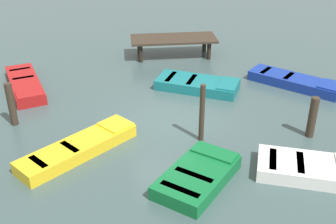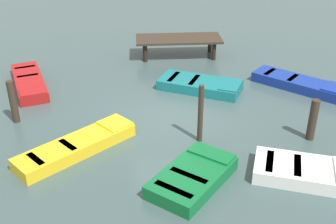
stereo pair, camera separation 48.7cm
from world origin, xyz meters
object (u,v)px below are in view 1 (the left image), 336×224
object	(u,v)px
rowboat_white	(308,168)
rowboat_red	(25,84)
rowboat_teal	(198,84)
mooring_piling_mid_right	(202,113)
rowboat_green	(198,176)
rowboat_blue	(295,81)
dock_segment	(174,40)
mooring_piling_far_left	(11,104)
mooring_piling_near_right	(312,117)
rowboat_yellow	(79,147)

from	to	relation	value
rowboat_white	rowboat_red	distance (m)	11.48
rowboat_teal	mooring_piling_mid_right	xyz separation A→B (m)	(-0.86, -3.88, 0.77)
rowboat_teal	rowboat_green	world-z (taller)	same
rowboat_blue	rowboat_white	bearing A→B (deg)	-65.47
dock_segment	rowboat_blue	bearing A→B (deg)	-42.08
rowboat_red	rowboat_green	bearing A→B (deg)	21.95
rowboat_green	rowboat_blue	bearing A→B (deg)	-2.02
rowboat_red	mooring_piling_far_left	bearing A→B (deg)	-15.05
rowboat_teal	rowboat_red	xyz separation A→B (m)	(-6.98, 1.27, -0.00)
rowboat_red	mooring_piling_near_right	bearing A→B (deg)	45.51
dock_segment	mooring_piling_near_right	world-z (taller)	mooring_piling_near_right
dock_segment	rowboat_red	distance (m)	7.29
dock_segment	mooring_piling_mid_right	world-z (taller)	mooring_piling_mid_right
dock_segment	rowboat_yellow	size ratio (longest dim) A/B	1.12
mooring_piling_near_right	rowboat_white	bearing A→B (deg)	-118.46
mooring_piling_far_left	rowboat_blue	bearing A→B (deg)	6.55
rowboat_yellow	rowboat_green	size ratio (longest dim) A/B	1.27
rowboat_green	mooring_piling_near_right	world-z (taller)	mooring_piling_near_right
dock_segment	mooring_piling_far_left	size ratio (longest dim) A/B	2.72
rowboat_white	mooring_piling_far_left	world-z (taller)	mooring_piling_far_left
rowboat_white	rowboat_blue	world-z (taller)	same
dock_segment	mooring_piling_mid_right	distance (m)	7.91
rowboat_white	mooring_piling_near_right	distance (m)	2.32
mooring_piling_far_left	dock_segment	bearing A→B (deg)	40.26
dock_segment	mooring_piling_far_left	xyz separation A→B (m)	(-6.75, -5.72, -0.04)
dock_segment	rowboat_blue	xyz separation A→B (m)	(4.30, -4.45, -0.61)
rowboat_white	mooring_piling_near_right	bearing A→B (deg)	85.01
rowboat_blue	rowboat_red	world-z (taller)	same
rowboat_yellow	rowboat_blue	bearing A→B (deg)	-14.60
rowboat_green	mooring_piling_near_right	distance (m)	4.64
dock_segment	rowboat_yellow	bearing A→B (deg)	-115.61
rowboat_red	mooring_piling_mid_right	bearing A→B (deg)	35.20
rowboat_white	mooring_piling_near_right	size ratio (longest dim) A/B	2.21
rowboat_red	rowboat_white	bearing A→B (deg)	34.11
dock_segment	rowboat_green	bearing A→B (deg)	-93.33
rowboat_blue	mooring_piling_far_left	size ratio (longest dim) A/B	2.27
rowboat_yellow	rowboat_green	world-z (taller)	same
dock_segment	rowboat_white	distance (m)	10.49
rowboat_yellow	mooring_piling_near_right	size ratio (longest dim) A/B	2.66
mooring_piling_far_left	mooring_piling_mid_right	bearing A→B (deg)	-19.45
rowboat_white	rowboat_teal	world-z (taller)	same
mooring_piling_mid_right	mooring_piling_near_right	bearing A→B (deg)	-6.56
rowboat_blue	rowboat_teal	distance (m)	4.08
dock_segment	rowboat_teal	xyz separation A→B (m)	(0.24, -4.00, -0.61)
rowboat_green	rowboat_white	bearing A→B (deg)	-51.28
mooring_piling_far_left	mooring_piling_near_right	world-z (taller)	mooring_piling_far_left
rowboat_yellow	dock_segment	bearing A→B (deg)	24.03
rowboat_blue	mooring_piling_mid_right	size ratio (longest dim) A/B	1.79
rowboat_yellow	mooring_piling_near_right	bearing A→B (deg)	-38.82
rowboat_green	mooring_piling_mid_right	size ratio (longest dim) A/B	1.50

